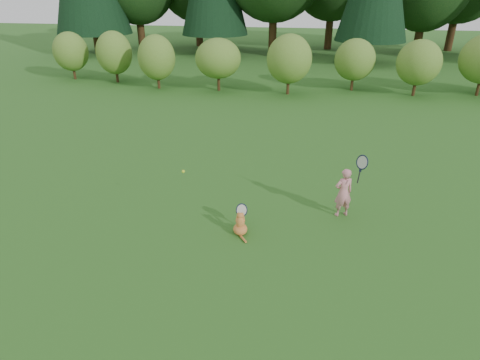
# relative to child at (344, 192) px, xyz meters

# --- Properties ---
(ground) EXTENTS (100.00, 100.00, 0.00)m
(ground) POSITION_rel_child_xyz_m (-2.52, -0.87, -0.60)
(ground) COLOR #225417
(ground) RESTS_ON ground
(shrub_row) EXTENTS (28.00, 3.00, 2.80)m
(shrub_row) POSITION_rel_child_xyz_m (-2.52, 12.13, 0.80)
(shrub_row) COLOR #527123
(shrub_row) RESTS_ON ground
(child) EXTENTS (0.68, 0.49, 1.71)m
(child) POSITION_rel_child_xyz_m (0.00, 0.00, 0.00)
(child) COLOR #D57F8A
(child) RESTS_ON ground
(cat) EXTENTS (0.41, 0.72, 0.68)m
(cat) POSITION_rel_child_xyz_m (-2.09, -1.15, -0.34)
(cat) COLOR #BF6C24
(cat) RESTS_ON ground
(tennis_ball) EXTENTS (0.07, 0.07, 0.07)m
(tennis_ball) POSITION_rel_child_xyz_m (-3.37, -0.87, 0.58)
(tennis_ball) COLOR #C7D719
(tennis_ball) RESTS_ON ground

